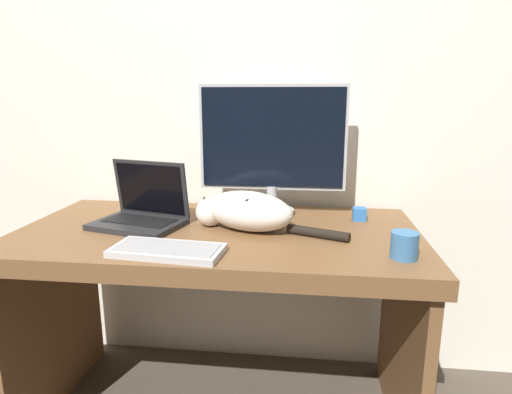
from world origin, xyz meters
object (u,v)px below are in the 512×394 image
object	(u,v)px
coffee_mug	(404,245)
external_keyboard	(167,250)
laptop	(142,213)
cat	(246,210)
monitor	(272,146)

from	to	relation	value
coffee_mug	external_keyboard	bearing A→B (deg)	-176.10
laptop	cat	bearing A→B (deg)	13.48
laptop	monitor	bearing A→B (deg)	39.19
cat	coffee_mug	bearing A→B (deg)	-2.91
monitor	external_keyboard	distance (m)	0.60
external_keyboard	coffee_mug	bearing A→B (deg)	9.39
laptop	cat	distance (m)	0.38
monitor	cat	world-z (taller)	monitor
coffee_mug	laptop	bearing A→B (deg)	165.57
monitor	coffee_mug	size ratio (longest dim) A/B	7.19
coffee_mug	cat	bearing A→B (deg)	156.37
cat	coffee_mug	world-z (taller)	cat
monitor	cat	size ratio (longest dim) A/B	1.05
laptop	external_keyboard	size ratio (longest dim) A/B	1.02
laptop	coffee_mug	distance (m)	0.90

